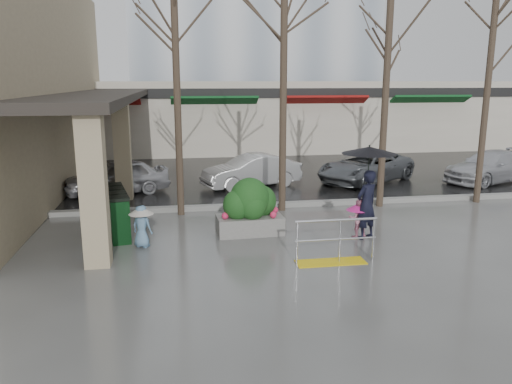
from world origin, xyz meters
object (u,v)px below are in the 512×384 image
object	(u,v)px
tree_mideast	(388,54)
woman	(368,183)
handrail	(334,247)
tree_east	(492,38)
tree_west	(175,44)
car_b	(251,171)
car_c	(366,167)
car_d	(491,167)
news_boxes	(117,212)
child_blue	(142,222)
planter	(250,207)
tree_midwest	(284,40)
child_pink	(358,215)
car_a	(117,177)

from	to	relation	value
tree_mideast	woman	xyz separation A→B (m)	(-1.76, -3.21, -3.37)
handrail	tree_east	world-z (taller)	tree_east
tree_west	car_b	size ratio (longest dim) A/B	1.78
car_c	car_d	distance (m)	5.12
woman	news_boxes	size ratio (longest dim) A/B	1.11
child_blue	planter	size ratio (longest dim) A/B	0.60
tree_west	tree_east	size ratio (longest dim) A/B	0.94
tree_midwest	child_blue	xyz separation A→B (m)	(-4.20, -2.98, -4.59)
car_b	child_blue	bearing A→B (deg)	-47.18
car_d	woman	bearing A→B (deg)	-70.40
tree_midwest	car_b	world-z (taller)	tree_midwest
tree_mideast	child_blue	size ratio (longest dim) A/B	6.07
handrail	car_b	bearing A→B (deg)	93.90
tree_west	woman	xyz separation A→B (m)	(4.74, -3.21, -3.60)
child_pink	car_a	world-z (taller)	car_a
handrail	car_d	distance (m)	12.13
handrail	car_b	distance (m)	8.50
tree_midwest	child_blue	bearing A→B (deg)	-144.67
tree_west	car_a	xyz separation A→B (m)	(-2.24, 3.24, -4.45)
car_c	tree_east	bearing A→B (deg)	-1.24
handrail	child_blue	size ratio (longest dim) A/B	1.77
tree_midwest	car_a	size ratio (longest dim) A/B	1.89
tree_midwest	car_a	xyz separation A→B (m)	(-5.44, 3.24, -4.60)
tree_mideast	tree_east	xyz separation A→B (m)	(3.50, -0.00, 0.52)
child_pink	handrail	bearing A→B (deg)	57.69
handrail	tree_midwest	xyz separation A→B (m)	(-0.16, 4.80, 4.86)
child_blue	car_d	world-z (taller)	car_d
car_b	child_pink	bearing A→B (deg)	-2.72
handrail	tree_mideast	bearing A→B (deg)	56.81
tree_midwest	car_d	xyz separation A→B (m)	(9.38, 3.08, -4.60)
handrail	child_blue	xyz separation A→B (m)	(-4.36, 1.82, 0.27)
child_pink	car_c	distance (m)	7.55
car_a	tree_west	bearing A→B (deg)	18.19
planter	car_d	size ratio (longest dim) A/B	0.41
tree_west	child_blue	xyz separation A→B (m)	(-1.00, -2.98, -4.44)
tree_mideast	child_pink	size ratio (longest dim) A/B	6.40
tree_midwest	planter	distance (m)	5.24
child_pink	woman	bearing A→B (deg)	144.11
tree_east	car_c	size ratio (longest dim) A/B	1.59
child_blue	tree_mideast	bearing A→B (deg)	-128.26
tree_west	car_c	world-z (taller)	tree_west
car_b	woman	bearing A→B (deg)	-1.67
tree_midwest	woman	xyz separation A→B (m)	(1.54, -3.21, -3.75)
news_boxes	child_blue	bearing A→B (deg)	-70.97
woman	car_d	world-z (taller)	woman
handrail	tree_midwest	distance (m)	6.83
tree_east	woman	size ratio (longest dim) A/B	2.92
tree_midwest	car_d	world-z (taller)	tree_midwest
car_c	handrail	bearing A→B (deg)	-59.38
news_boxes	car_c	xyz separation A→B (m)	(9.24, 5.63, 0.02)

